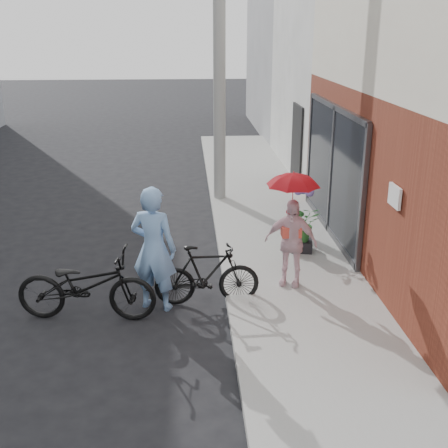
{
  "coord_description": "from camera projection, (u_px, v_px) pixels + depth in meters",
  "views": [
    {
      "loc": [
        0.33,
        -6.99,
        4.01
      ],
      "look_at": [
        0.89,
        1.25,
        1.1
      ],
      "focal_mm": 45.0,
      "sensor_mm": 36.0,
      "label": 1
    }
  ],
  "objects": [
    {
      "name": "east_building_far",
      "position": [
        358.0,
        40.0,
        22.24
      ],
      "size": [
        8.0,
        8.0,
        7.0
      ],
      "primitive_type": "cube",
      "color": "gray",
      "rests_on": "ground"
    },
    {
      "name": "potted_plant",
      "position": [
        303.0,
        223.0,
        10.16
      ],
      "size": [
        0.6,
        0.52,
        0.66
      ],
      "primitive_type": "imported",
      "color": "#276126",
      "rests_on": "planter"
    },
    {
      "name": "planter",
      "position": [
        302.0,
        245.0,
        10.3
      ],
      "size": [
        0.44,
        0.44,
        0.2
      ],
      "primitive_type": "cube",
      "rotation": [
        0.0,
        0.0,
        -0.19
      ],
      "color": "black",
      "rests_on": "sidewalk"
    },
    {
      "name": "sidewalk",
      "position": [
        290.0,
        264.0,
        9.89
      ],
      "size": [
        2.2,
        24.0,
        0.12
      ],
      "primitive_type": "cube",
      "color": "#989993",
      "rests_on": "ground"
    },
    {
      "name": "curb",
      "position": [
        224.0,
        266.0,
        9.81
      ],
      "size": [
        0.12,
        24.0,
        0.12
      ],
      "primitive_type": "cube",
      "color": "#9E9E99",
      "rests_on": "ground"
    },
    {
      "name": "kimono_woman",
      "position": [
        291.0,
        242.0,
        8.77
      ],
      "size": [
        0.9,
        0.62,
        1.41
      ],
      "primitive_type": "imported",
      "rotation": [
        0.0,
        0.0,
        -0.37
      ],
      "color": "silver",
      "rests_on": "sidewalk"
    },
    {
      "name": "bike_right",
      "position": [
        207.0,
        275.0,
        8.45
      ],
      "size": [
        1.6,
        0.5,
        0.96
      ],
      "primitive_type": "imported",
      "rotation": [
        0.0,
        0.0,
        1.61
      ],
      "color": "black",
      "rests_on": "ground"
    },
    {
      "name": "plaster_building",
      "position": [
        431.0,
        46.0,
        15.65
      ],
      "size": [
        8.0,
        6.0,
        7.0
      ],
      "primitive_type": "cube",
      "color": "white",
      "rests_on": "ground"
    },
    {
      "name": "parasol",
      "position": [
        293.0,
        177.0,
        8.42
      ],
      "size": [
        0.78,
        0.78,
        0.69
      ],
      "primitive_type": "imported",
      "color": "red",
      "rests_on": "kimono_woman"
    },
    {
      "name": "utility_pole",
      "position": [
        219.0,
        51.0,
        12.45
      ],
      "size": [
        0.28,
        0.28,
        7.0
      ],
      "primitive_type": "cylinder",
      "color": "#9E9E99",
      "rests_on": "ground"
    },
    {
      "name": "ground",
      "position": [
        167.0,
        328.0,
        7.89
      ],
      "size": [
        80.0,
        80.0,
        0.0
      ],
      "primitive_type": "plane",
      "color": "black",
      "rests_on": "ground"
    },
    {
      "name": "bike_left",
      "position": [
        86.0,
        285.0,
        7.99
      ],
      "size": [
        2.07,
        0.92,
        1.05
      ],
      "primitive_type": "imported",
      "rotation": [
        0.0,
        0.0,
        1.46
      ],
      "color": "black",
      "rests_on": "ground"
    },
    {
      "name": "officer",
      "position": [
        154.0,
        249.0,
        8.18
      ],
      "size": [
        0.8,
        0.66,
        1.89
      ],
      "primitive_type": "imported",
      "rotation": [
        0.0,
        0.0,
        2.81
      ],
      "color": "#769FD3",
      "rests_on": "ground"
    }
  ]
}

